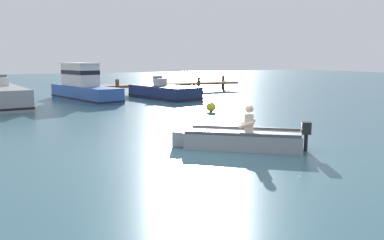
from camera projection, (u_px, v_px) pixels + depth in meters
ground_plane at (206, 149)px, 11.11m from camera, size 120.00×120.00×0.00m
wooden_dock at (156, 85)px, 28.62m from camera, size 13.04×1.64×1.22m
rowboat_with_person at (241, 139)px, 11.20m from camera, size 3.16×2.96×1.19m
moored_boat_grey at (5, 97)px, 21.12m from camera, size 1.89×6.72×1.59m
moored_boat_blue at (83, 87)px, 24.03m from camera, size 2.69×6.56×2.18m
moored_boat_navy at (164, 93)px, 25.06m from camera, size 2.85×5.35×1.36m
mooring_buoy at (211, 107)px, 18.82m from camera, size 0.44×0.44×0.44m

